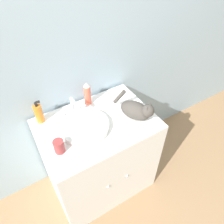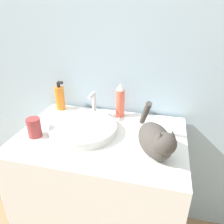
% 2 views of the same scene
% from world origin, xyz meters
% --- Properties ---
extents(ground_plane, '(8.00, 8.00, 0.00)m').
position_xyz_m(ground_plane, '(0.00, 0.00, 0.00)').
color(ground_plane, '#997551').
extents(wall_back, '(6.00, 0.05, 2.50)m').
position_xyz_m(wall_back, '(0.00, 0.63, 1.25)').
color(wall_back, '#9EB7C6').
rests_on(wall_back, ground_plane).
extents(vanity_cabinet, '(0.84, 0.60, 0.82)m').
position_xyz_m(vanity_cabinet, '(0.00, 0.29, 0.41)').
color(vanity_cabinet, white).
rests_on(vanity_cabinet, ground_plane).
extents(sink_basin, '(0.35, 0.35, 0.04)m').
position_xyz_m(sink_basin, '(-0.10, 0.29, 0.85)').
color(sink_basin, silver).
rests_on(sink_basin, vanity_cabinet).
extents(faucet, '(0.20, 0.10, 0.16)m').
position_xyz_m(faucet, '(-0.10, 0.47, 0.89)').
color(faucet, silver).
rests_on(faucet, vanity_cabinet).
extents(cat, '(0.22, 0.32, 0.20)m').
position_xyz_m(cat, '(0.28, 0.19, 0.90)').
color(cat, '#47423D').
rests_on(cat, vanity_cabinet).
extents(soap_bottle, '(0.06, 0.06, 0.18)m').
position_xyz_m(soap_bottle, '(-0.33, 0.53, 0.90)').
color(soap_bottle, orange).
rests_on(soap_bottle, vanity_cabinet).
extents(spray_bottle, '(0.05, 0.05, 0.20)m').
position_xyz_m(spray_bottle, '(0.05, 0.52, 0.92)').
color(spray_bottle, '#EF6047').
rests_on(spray_bottle, vanity_cabinet).
extents(cup, '(0.07, 0.07, 0.10)m').
position_xyz_m(cup, '(-0.32, 0.20, 0.87)').
color(cup, '#9E3838').
rests_on(cup, vanity_cabinet).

